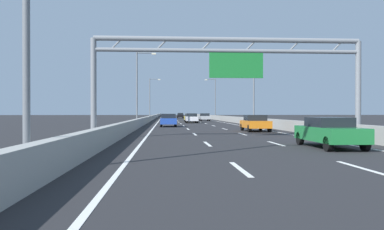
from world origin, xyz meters
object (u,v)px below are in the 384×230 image
at_px(orange_car, 255,123).
at_px(streetlamp_left_mid, 139,83).
at_px(sign_gantry, 230,61).
at_px(yellow_car, 190,117).
at_px(streetlamp_right_mid, 252,84).
at_px(black_car, 180,115).
at_px(silver_car, 205,117).
at_px(green_car, 329,132).
at_px(white_car, 191,118).
at_px(blue_car, 168,120).
at_px(streetlamp_left_far, 151,96).
at_px(streetlamp_right_far, 214,96).

bearing_deg(orange_car, streetlamp_left_mid, 121.51).
bearing_deg(sign_gantry, streetlamp_left_mid, 105.52).
height_order(streetlamp_left_mid, yellow_car, streetlamp_left_mid).
distance_m(sign_gantry, streetlamp_right_mid, 28.09).
height_order(sign_gantry, black_car, sign_gantry).
bearing_deg(streetlamp_left_mid, orange_car, -58.49).
bearing_deg(sign_gantry, yellow_car, 89.82).
height_order(silver_car, orange_car, silver_car).
xyz_separation_m(streetlamp_left_mid, green_car, (11.11, -33.79, -4.66)).
relative_size(silver_car, white_car, 1.00).
bearing_deg(blue_car, sign_gantry, -79.51).
relative_size(sign_gantry, white_car, 3.83).
xyz_separation_m(sign_gantry, orange_car, (3.65, 8.86, -4.14)).
distance_m(yellow_car, orange_car, 34.47).
height_order(streetlamp_left_far, yellow_car, streetlamp_left_far).
distance_m(yellow_car, green_car, 49.96).
height_order(streetlamp_right_far, green_car, streetlamp_right_far).
height_order(streetlamp_left_mid, white_car, streetlamp_left_mid).
distance_m(streetlamp_right_mid, black_car, 56.31).
distance_m(streetlamp_left_far, silver_car, 21.63).
height_order(streetlamp_right_mid, blue_car, streetlamp_right_mid).
relative_size(streetlamp_left_mid, streetlamp_right_far, 1.00).
relative_size(white_car, black_car, 0.98).
bearing_deg(orange_car, streetlamp_left_far, 100.73).
xyz_separation_m(orange_car, black_car, (-3.72, 73.85, 0.01)).
xyz_separation_m(green_car, black_car, (-3.65, 89.41, -0.00)).
xyz_separation_m(streetlamp_right_far, green_car, (-3.82, -74.54, -4.66)).
relative_size(yellow_car, green_car, 1.01).
bearing_deg(black_car, yellow_car, -89.70).
relative_size(green_car, white_car, 1.03).
relative_size(sign_gantry, blue_car, 4.17).
relative_size(sign_gantry, orange_car, 4.11).
xyz_separation_m(streetlamp_left_mid, yellow_car, (7.66, 16.05, -4.67)).
bearing_deg(streetlamp_right_far, streetlamp_right_mid, -90.00).
distance_m(yellow_car, black_car, 39.56).
bearing_deg(white_car, streetlamp_right_mid, -49.47).
height_order(streetlamp_right_mid, streetlamp_left_far, same).
distance_m(streetlamp_right_far, yellow_car, 26.16).
bearing_deg(silver_car, streetlamp_right_far, 77.25).
height_order(yellow_car, green_car, green_car).
distance_m(streetlamp_left_mid, black_car, 56.31).
xyz_separation_m(silver_car, black_car, (-3.37, 33.01, -0.00)).
relative_size(streetlamp_right_mid, silver_car, 2.13).
bearing_deg(sign_gantry, streetlamp_right_far, 83.77).
relative_size(streetlamp_left_mid, green_car, 2.07).
relative_size(orange_car, white_car, 0.93).
relative_size(streetlamp_left_mid, streetlamp_right_mid, 1.00).
xyz_separation_m(streetlamp_right_far, blue_car, (-11.13, -47.76, -4.64)).
bearing_deg(sign_gantry, green_car, -61.85).
xyz_separation_m(streetlamp_left_far, white_car, (7.45, -32.00, -4.64)).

